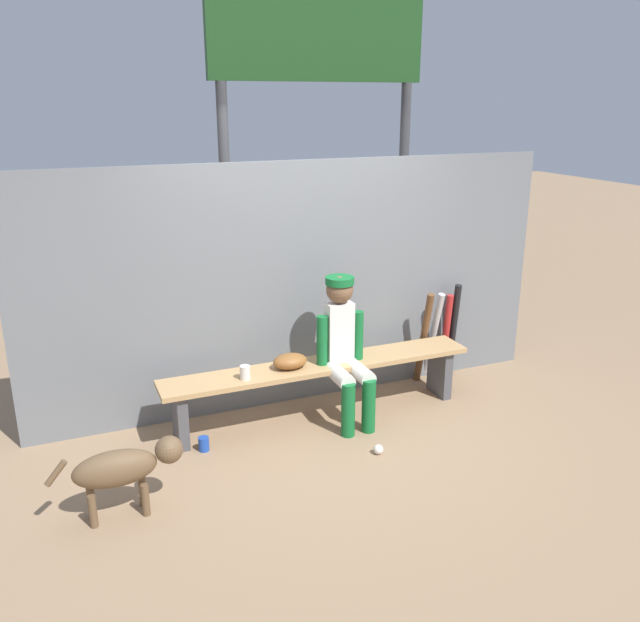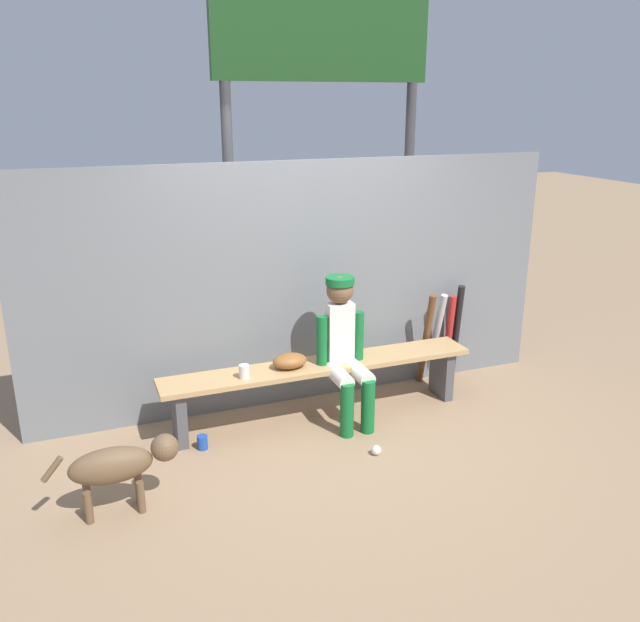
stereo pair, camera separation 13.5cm
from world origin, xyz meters
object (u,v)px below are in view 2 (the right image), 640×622
player_seated (345,345)px  dog (120,465)px  dugout_bench (320,375)px  baseball (376,450)px  baseball_glove (290,361)px  scoreboard (329,75)px  bat_aluminum_black (456,331)px  cup_on_ground (202,442)px  bat_wood_dark (426,339)px  bat_aluminum_silver (436,336)px  bat_aluminum_red (449,337)px  cup_on_bench (244,372)px

player_seated → dog: 1.97m
dugout_bench → baseball: dugout_bench is taller
baseball_glove → dugout_bench: bearing=0.0°
baseball → scoreboard: 3.45m
bat_aluminum_black → dog: size_ratio=1.09×
bat_aluminum_black → baseball: bearing=-141.6°
player_seated → cup_on_ground: bearing=-177.0°
dugout_bench → scoreboard: (0.61, 1.35, 2.37)m
player_seated → bat_wood_dark: (0.96, 0.36, -0.20)m
bat_aluminum_black → bat_aluminum_silver: bearing=179.4°
baseball_glove → baseball: (0.43, -0.73, -0.50)m
player_seated → dog: player_seated is taller
cup_on_ground → scoreboard: scoreboard is taller
bat_wood_dark → bat_aluminum_red: size_ratio=1.11×
dugout_bench → bat_aluminum_silver: bearing=14.4°
baseball_glove → bat_aluminum_silver: bearing=12.0°
dugout_bench → baseball: size_ratio=35.45×
baseball_glove → dog: size_ratio=0.33×
bat_aluminum_red → baseball: size_ratio=11.13×
bat_aluminum_black → cup_on_ground: (-2.53, -0.50, -0.40)m
bat_aluminum_red → cup_on_ground: bat_aluminum_red is taller
baseball_glove → bat_aluminum_red: bat_aluminum_red is taller
scoreboard → baseball: bearing=-102.1°
dugout_bench → baseball_glove: 0.31m
bat_aluminum_red → cup_on_bench: size_ratio=7.49×
dog → bat_wood_dark: bearing=20.2°
dugout_bench → bat_wood_dark: bearing=12.5°
bat_aluminum_silver → cup_on_ground: size_ratio=7.99×
baseball_glove → cup_on_bench: baseball_glove is taller
baseball → cup_on_bench: 1.17m
dugout_bench → player_seated: (0.17, -0.11, 0.28)m
bat_aluminum_silver → bat_aluminum_red: bearing=-5.8°
player_seated → bat_aluminum_red: bearing=19.0°
bat_wood_dark → scoreboard: size_ratio=0.24×
baseball_glove → bat_wood_dark: bearing=10.2°
scoreboard → bat_wood_dark: bearing=-64.8°
baseball_glove → dog: bearing=-151.0°
cup_on_bench → scoreboard: bearing=48.3°
baseball → dog: 1.85m
player_seated → cup_on_ground: size_ratio=10.90×
player_seated → baseball_glove: player_seated is taller
cup_on_ground → bat_aluminum_silver: bearing=12.3°
cup_on_ground → dugout_bench: bearing=9.7°
bat_wood_dark → scoreboard: 2.60m
baseball_glove → scoreboard: 2.73m
baseball → bat_wood_dark: bearing=45.5°
player_seated → bat_aluminum_black: (1.33, 0.44, -0.20)m
player_seated → bat_wood_dark: 1.05m
dugout_bench → baseball_glove: baseball_glove is taller
bat_aluminum_black → baseball: size_ratio=12.37×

